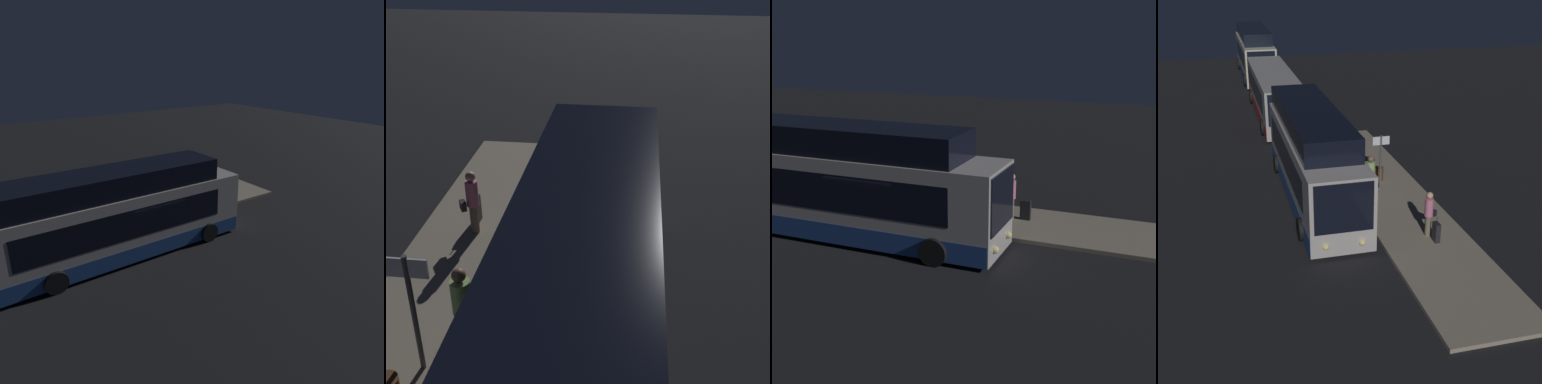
% 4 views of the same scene
% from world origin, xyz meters
% --- Properties ---
extents(ground, '(80.00, 80.00, 0.00)m').
position_xyz_m(ground, '(0.00, 0.00, 0.00)').
color(ground, black).
extents(platform, '(20.00, 3.39, 0.14)m').
position_xyz_m(platform, '(0.00, 3.30, 0.07)').
color(platform, gray).
rests_on(platform, ground).
extents(bus_lead, '(11.35, 2.71, 3.99)m').
position_xyz_m(bus_lead, '(-1.26, 0.01, 1.78)').
color(bus_lead, '#B2ADA8').
rests_on(bus_lead, ground).
extents(passenger_boarding, '(0.51, 0.58, 1.78)m').
position_xyz_m(passenger_boarding, '(3.70, 3.49, 1.12)').
color(passenger_boarding, '#6B604C').
rests_on(passenger_boarding, platform).
extents(passenger_waiting, '(0.61, 0.45, 1.85)m').
position_xyz_m(passenger_waiting, '(-0.45, 2.43, 1.14)').
color(passenger_waiting, silver).
rests_on(passenger_waiting, platform).
extents(suitcase, '(0.40, 0.19, 0.99)m').
position_xyz_m(suitcase, '(4.24, 3.59, 0.52)').
color(suitcase, black).
rests_on(suitcase, platform).
extents(sign_post, '(0.10, 0.78, 2.53)m').
position_xyz_m(sign_post, '(-1.11, 3.08, 1.73)').
color(sign_post, '#4C4C51').
rests_on(sign_post, platform).
extents(trash_bin, '(0.44, 0.44, 0.65)m').
position_xyz_m(trash_bin, '(-2.06, 3.31, 0.47)').
color(trash_bin, '#593319').
rests_on(trash_bin, platform).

